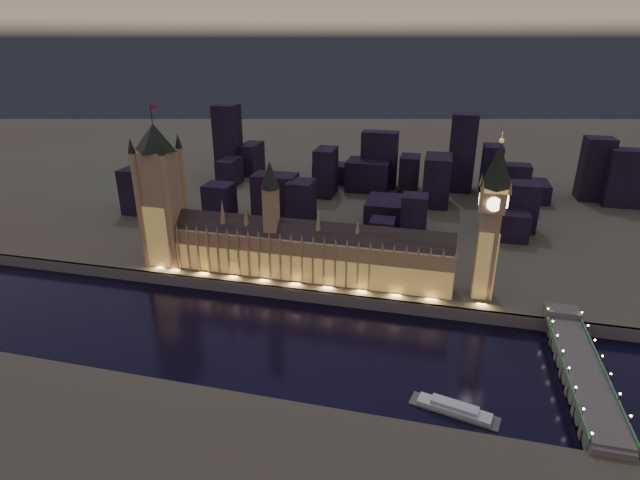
% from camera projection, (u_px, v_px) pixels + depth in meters
% --- Properties ---
extents(ground_plane, '(2000.00, 2000.00, 0.00)m').
position_uv_depth(ground_plane, '(289.00, 335.00, 286.45)').
color(ground_plane, black).
rests_on(ground_plane, ground).
extents(north_bank, '(2000.00, 960.00, 8.00)m').
position_uv_depth(north_bank, '(391.00, 148.00, 752.79)').
color(north_bank, '#503830').
rests_on(north_bank, ground).
extents(embankment_wall, '(2000.00, 2.50, 8.00)m').
position_uv_depth(embankment_wall, '(307.00, 296.00, 321.83)').
color(embankment_wall, '#51524E').
rests_on(embankment_wall, ground).
extents(palace_of_westminster, '(202.00, 22.60, 78.00)m').
position_uv_depth(palace_of_westminster, '(299.00, 250.00, 334.51)').
color(palace_of_westminster, '#9E745A').
rests_on(palace_of_westminster, north_bank).
extents(victoria_tower, '(31.68, 31.68, 110.71)m').
position_uv_depth(victoria_tower, '(160.00, 188.00, 343.05)').
color(victoria_tower, '#9E745A').
rests_on(victoria_tower, north_bank).
extents(elizabeth_tower, '(18.00, 18.00, 102.29)m').
position_uv_depth(elizabeth_tower, '(492.00, 209.00, 293.77)').
color(elizabeth_tower, '#9E745A').
rests_on(elizabeth_tower, north_bank).
extents(westminster_bridge, '(18.76, 113.00, 15.90)m').
position_uv_depth(westminster_bridge, '(579.00, 369.00, 247.27)').
color(westminster_bridge, '#51524E').
rests_on(westminster_bridge, ground).
extents(river_boat, '(41.39, 18.56, 4.50)m').
position_uv_depth(river_boat, '(454.00, 409.00, 227.46)').
color(river_boat, '#51524E').
rests_on(river_boat, ground).
extents(city_backdrop, '(484.32, 215.63, 81.18)m').
position_uv_depth(city_backdrop, '(395.00, 178.00, 490.83)').
color(city_backdrop, black).
rests_on(city_backdrop, north_bank).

